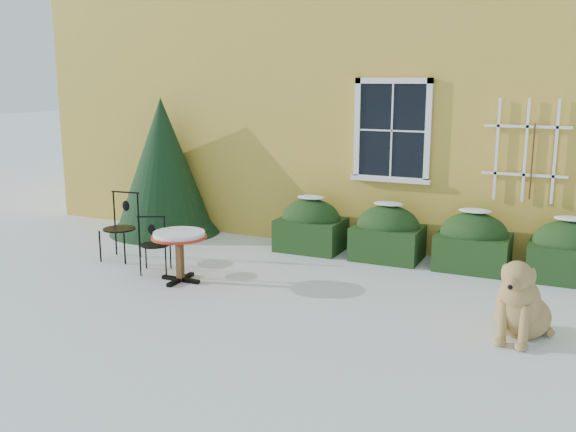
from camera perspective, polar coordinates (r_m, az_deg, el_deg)
The scene contains 8 objects.
ground at distance 8.30m, azimuth -2.91°, elevation -7.40°, with size 80.00×80.00×0.00m, color white.
house at distance 14.40m, azimuth 10.34°, elevation 13.66°, with size 12.40×8.40×6.40m.
hedge_row at distance 9.97m, azimuth 12.45°, elevation -1.94°, with size 4.95×0.80×0.91m.
evergreen_shrub at distance 11.88m, azimuth -11.00°, elevation 3.23°, with size 2.03×2.03×2.45m.
bistro_table at distance 8.97m, azimuth -9.64°, elevation -2.13°, with size 0.77×0.77×0.71m.
patio_chair_near at distance 9.47m, azimuth -11.79°, elevation -2.42°, with size 0.52×0.51×0.88m.
patio_chair_far at distance 10.33m, azimuth -14.64°, elevation -0.88°, with size 0.52×0.51×1.04m.
dog at distance 7.38m, azimuth 19.92°, elevation -7.53°, with size 0.70×1.03×0.95m.
Camera 1 is at (3.66, -6.93, 2.76)m, focal length 40.00 mm.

